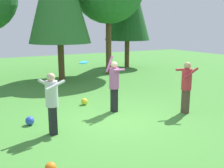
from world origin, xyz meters
The scene contains 8 objects.
ground_plane centered at (0.00, 0.00, 0.00)m, with size 40.00×40.00×0.00m, color #478C38.
person_thrower centered at (0.32, 0.68, 1.06)m, with size 0.65×0.64×1.95m.
person_catcher centered at (-2.15, -0.28, 1.02)m, with size 0.68×0.63×1.72m.
person_bystander centered at (2.37, -0.66, 1.05)m, with size 0.67×0.59×1.76m.
frisbee centered at (-1.06, 0.06, 1.89)m, with size 0.33×0.33×0.06m.
ball_yellow centered at (-0.27, 1.94, 0.13)m, with size 0.26×0.26×0.26m, color yellow.
ball_blue centered at (-2.57, 0.75, 0.13)m, with size 0.27×0.27×0.27m, color blue.
ball_orange centered at (-2.81, -2.24, 0.12)m, with size 0.24×0.24×0.24m, color orange.
Camera 1 is at (-4.12, -7.18, 2.93)m, focal length 43.07 mm.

